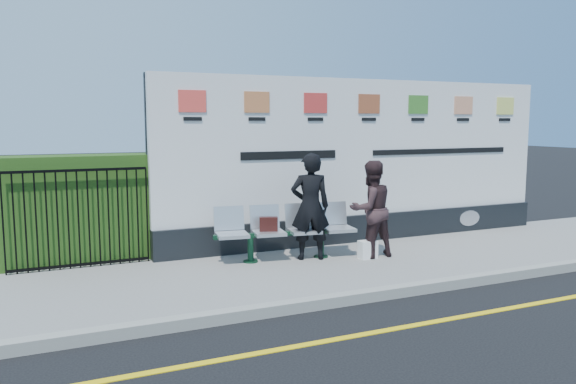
% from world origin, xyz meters
% --- Properties ---
extents(ground, '(80.00, 80.00, 0.00)m').
position_xyz_m(ground, '(0.00, 0.00, 0.00)').
color(ground, black).
extents(pavement, '(14.00, 3.00, 0.12)m').
position_xyz_m(pavement, '(0.00, 2.50, 0.06)').
color(pavement, gray).
rests_on(pavement, ground).
extents(kerb, '(14.00, 0.18, 0.14)m').
position_xyz_m(kerb, '(0.00, 1.00, 0.07)').
color(kerb, gray).
rests_on(kerb, ground).
extents(yellow_line, '(14.00, 0.10, 0.01)m').
position_xyz_m(yellow_line, '(0.00, 0.00, 0.00)').
color(yellow_line, yellow).
rests_on(yellow_line, ground).
extents(billboard, '(8.00, 0.30, 3.00)m').
position_xyz_m(billboard, '(0.50, 3.85, 1.42)').
color(billboard, black).
rests_on(billboard, pavement).
extents(hedge, '(2.35, 0.70, 1.70)m').
position_xyz_m(hedge, '(-4.58, 4.30, 0.97)').
color(hedge, '#284C16').
rests_on(hedge, pavement).
extents(railing, '(2.05, 0.06, 1.54)m').
position_xyz_m(railing, '(-4.58, 3.85, 0.89)').
color(railing, black).
rests_on(railing, pavement).
extents(bench, '(2.33, 0.90, 0.49)m').
position_xyz_m(bench, '(-1.48, 3.04, 0.36)').
color(bench, silver).
rests_on(bench, pavement).
extents(woman_left, '(0.73, 0.59, 1.73)m').
position_xyz_m(woman_left, '(-1.12, 2.91, 0.99)').
color(woman_left, black).
rests_on(woman_left, pavement).
extents(woman_right, '(0.81, 0.64, 1.60)m').
position_xyz_m(woman_right, '(-0.14, 2.65, 0.92)').
color(woman_right, '#332123').
rests_on(woman_right, pavement).
extents(handbag_brown, '(0.31, 0.21, 0.23)m').
position_xyz_m(handbag_brown, '(-1.78, 3.08, 0.72)').
color(handbag_brown, black).
rests_on(handbag_brown, bench).
extents(carrier_bag_white, '(0.30, 0.18, 0.30)m').
position_xyz_m(carrier_bag_white, '(-0.24, 2.57, 0.27)').
color(carrier_bag_white, white).
rests_on(carrier_bag_white, pavement).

